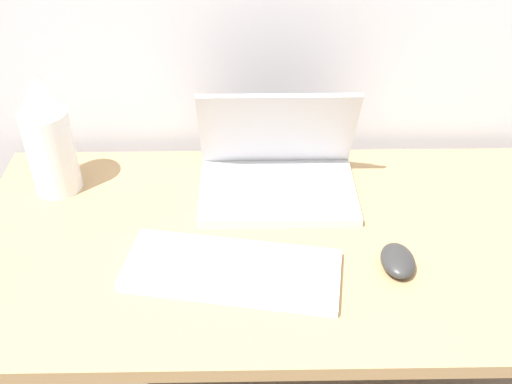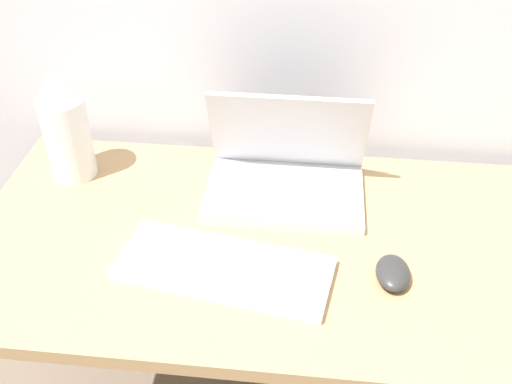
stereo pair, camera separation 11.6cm
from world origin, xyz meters
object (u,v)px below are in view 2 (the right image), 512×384
object	(u,v)px
laptop	(285,171)
keyboard	(224,268)
mouse	(393,273)
vase	(65,123)

from	to	relation	value
laptop	keyboard	bearing A→B (deg)	-109.30
mouse	laptop	bearing A→B (deg)	130.82
laptop	vase	bearing A→B (deg)	178.65
keyboard	vase	bearing A→B (deg)	144.40
keyboard	mouse	distance (m)	0.31
keyboard	vase	size ratio (longest dim) A/B	1.55
laptop	mouse	world-z (taller)	laptop
keyboard	vase	distance (m)	0.49
keyboard	mouse	xyz separation A→B (m)	(0.31, 0.01, 0.01)
mouse	vase	bearing A→B (deg)	159.33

